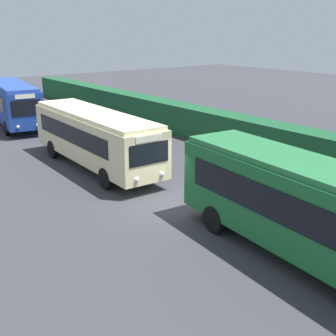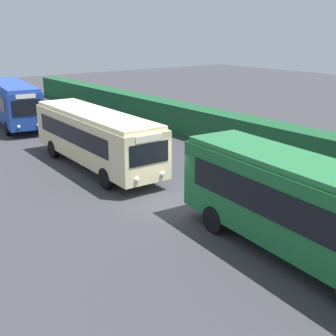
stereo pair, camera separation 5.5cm
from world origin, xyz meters
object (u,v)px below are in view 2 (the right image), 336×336
bus_green (301,204)px  person_left (138,134)px  bus_blue (14,102)px  bus_cream (95,136)px  person_center (150,150)px

bus_green → person_left: bearing=172.1°
bus_blue → bus_cream: bus_blue is taller
bus_blue → bus_green: bearing=9.0°
bus_blue → person_center: bearing=15.7°
bus_blue → bus_cream: size_ratio=0.93×
bus_cream → person_center: bus_cream is taller
person_left → bus_cream: bearing=103.8°
bus_blue → person_center: size_ratio=5.02×
person_left → person_center: bearing=144.9°
bus_cream → bus_green: 12.50m
bus_blue → bus_cream: bearing=7.7°
bus_cream → person_left: (-1.69, 3.76, -0.76)m
bus_cream → person_center: size_ratio=5.40×
bus_blue → person_left: 11.88m
person_left → person_center: person_center is taller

